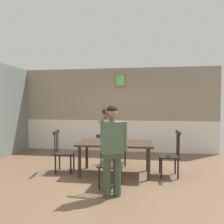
% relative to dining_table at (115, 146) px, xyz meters
% --- Properties ---
extents(ground_plane, '(7.19, 7.19, 0.00)m').
position_rel_dining_table_xyz_m(ground_plane, '(-0.25, -0.43, -0.64)').
color(ground_plane, brown).
extents(room_back_partition, '(6.53, 0.17, 2.78)m').
position_rel_dining_table_xyz_m(room_back_partition, '(-0.25, 2.39, 0.70)').
color(room_back_partition, gray).
rests_on(room_back_partition, ground_plane).
extents(dining_table, '(1.72, 0.89, 0.73)m').
position_rel_dining_table_xyz_m(dining_table, '(0.00, 0.00, 0.00)').
color(dining_table, '#38281E').
rests_on(dining_table, ground_plane).
extents(chair_near_window, '(0.47, 0.47, 1.04)m').
position_rel_dining_table_xyz_m(chair_near_window, '(-0.02, 0.82, -0.16)').
color(chair_near_window, black).
rests_on(chair_near_window, ground_plane).
extents(chair_by_doorway, '(0.45, 0.45, 1.01)m').
position_rel_dining_table_xyz_m(chair_by_doorway, '(1.24, 0.02, -0.16)').
color(chair_by_doorway, black).
rests_on(chair_by_doorway, ground_plane).
extents(chair_at_table_head, '(0.48, 0.48, 1.04)m').
position_rel_dining_table_xyz_m(chair_at_table_head, '(0.01, -0.82, -0.16)').
color(chair_at_table_head, '#2D2319').
rests_on(chair_at_table_head, ground_plane).
extents(chair_opposite_corner, '(0.49, 0.49, 0.97)m').
position_rel_dining_table_xyz_m(chair_opposite_corner, '(-1.24, -0.03, -0.17)').
color(chair_opposite_corner, black).
rests_on(chair_opposite_corner, ground_plane).
extents(person_figure, '(0.49, 0.33, 1.60)m').
position_rel_dining_table_xyz_m(person_figure, '(0.11, -1.20, 0.26)').
color(person_figure, '#3A493A').
rests_on(person_figure, ground_plane).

